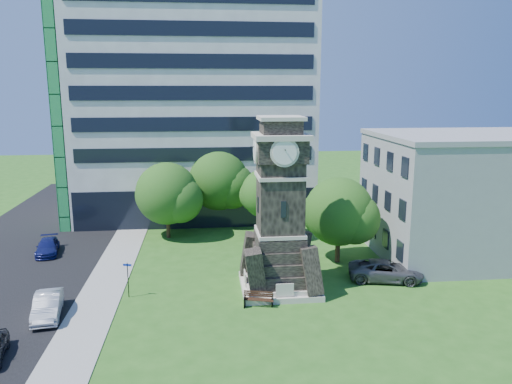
{
  "coord_description": "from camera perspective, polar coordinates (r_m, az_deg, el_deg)",
  "views": [
    {
      "loc": [
        -2.19,
        -31.18,
        14.04
      ],
      "look_at": [
        1.87,
        7.11,
        6.03
      ],
      "focal_mm": 35.0,
      "sensor_mm": 36.0,
      "label": 1
    }
  ],
  "objects": [
    {
      "name": "street_sign",
      "position": [
        35.45,
        -14.44,
        -9.26
      ],
      "size": [
        0.59,
        0.06,
        2.48
      ],
      "rotation": [
        0.0,
        0.0,
        -0.28
      ],
      "color": "black",
      "rests_on": "ground"
    },
    {
      "name": "ground",
      "position": [
        34.26,
        -1.9,
        -12.44
      ],
      "size": [
        160.0,
        160.0,
        0.0
      ],
      "primitive_type": "plane",
      "color": "#275919",
      "rests_on": "ground"
    },
    {
      "name": "car_east_lot",
      "position": [
        38.75,
        14.62,
        -8.69
      ],
      "size": [
        5.89,
        3.65,
        1.52
      ],
      "primitive_type": "imported",
      "rotation": [
        0.0,
        0.0,
        1.35
      ],
      "color": "#494A4E",
      "rests_on": "ground"
    },
    {
      "name": "clock_tower",
      "position": [
        34.7,
        2.75,
        -2.88
      ],
      "size": [
        5.4,
        5.4,
        12.22
      ],
      "color": "beige",
      "rests_on": "ground"
    },
    {
      "name": "tree_nw",
      "position": [
        47.83,
        -10.04,
        -0.36
      ],
      "size": [
        6.49,
        5.9,
        7.27
      ],
      "rotation": [
        0.0,
        0.0,
        -0.43
      ],
      "color": "#332114",
      "rests_on": "ground"
    },
    {
      "name": "tree_nc",
      "position": [
        51.57,
        -4.21,
        1.25
      ],
      "size": [
        7.08,
        6.44,
        8.08
      ],
      "rotation": [
        0.0,
        0.0,
        -0.26
      ],
      "color": "#332114",
      "rests_on": "ground"
    },
    {
      "name": "office_low",
      "position": [
        45.87,
        22.97,
        -0.3
      ],
      "size": [
        15.2,
        12.2,
        10.4
      ],
      "color": "gray",
      "rests_on": "ground"
    },
    {
      "name": "car_street_north",
      "position": [
        46.95,
        -22.73,
        -5.8
      ],
      "size": [
        2.48,
        4.51,
        1.24
      ],
      "primitive_type": "imported",
      "rotation": [
        0.0,
        0.0,
        0.18
      ],
      "color": "navy",
      "rests_on": "ground"
    },
    {
      "name": "tree_ne",
      "position": [
        46.73,
        1.21,
        -0.36
      ],
      "size": [
        5.16,
        4.69,
        6.76
      ],
      "rotation": [
        0.0,
        0.0,
        -0.41
      ],
      "color": "#332114",
      "rests_on": "ground"
    },
    {
      "name": "park_bench",
      "position": [
        33.45,
        0.29,
        -12.07
      ],
      "size": [
        1.93,
        0.52,
        1.0
      ],
      "rotation": [
        0.0,
        0.0,
        -0.26
      ],
      "color": "black",
      "rests_on": "ground"
    },
    {
      "name": "sidewalk",
      "position": [
        39.48,
        -16.54,
        -9.54
      ],
      "size": [
        3.0,
        70.0,
        0.06
      ],
      "primitive_type": "cube",
      "color": "gray",
      "rests_on": "ground"
    },
    {
      "name": "car_street_mid",
      "position": [
        34.53,
        -22.72,
        -11.89
      ],
      "size": [
        2.24,
        4.58,
        1.45
      ],
      "primitive_type": "imported",
      "rotation": [
        0.0,
        0.0,
        0.17
      ],
      "color": "#A5A8AC",
      "rests_on": "ground"
    },
    {
      "name": "office_tall",
      "position": [
        57.03,
        -7.22,
        11.85
      ],
      "size": [
        26.2,
        15.11,
        28.6
      ],
      "color": "white",
      "rests_on": "ground"
    },
    {
      "name": "tree_east",
      "position": [
        40.99,
        9.55,
        -2.43
      ],
      "size": [
        6.14,
        5.58,
        7.07
      ],
      "rotation": [
        0.0,
        0.0,
        0.21
      ],
      "color": "#332114",
      "rests_on": "ground"
    }
  ]
}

